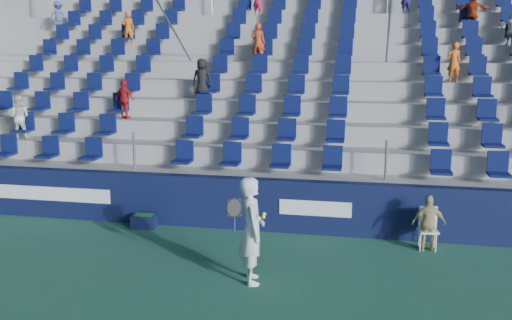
{
  "coord_description": "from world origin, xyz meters",
  "views": [
    {
      "loc": [
        2.66,
        -9.2,
        4.11
      ],
      "look_at": [
        0.2,
        2.8,
        1.7
      ],
      "focal_mm": 40.0,
      "sensor_mm": 36.0,
      "label": 1
    }
  ],
  "objects": [
    {
      "name": "line_judge",
      "position": [
        3.88,
        2.5,
        0.58
      ],
      "size": [
        0.72,
        0.39,
        1.17
      ],
      "primitive_type": "imported",
      "rotation": [
        0.0,
        0.0,
        3.3
      ],
      "color": "tan",
      "rests_on": "ground"
    },
    {
      "name": "line_judge_chair",
      "position": [
        3.88,
        2.64,
        0.5
      ],
      "size": [
        0.44,
        0.46,
        0.88
      ],
      "color": "white",
      "rests_on": "ground"
    },
    {
      "name": "ball_bin",
      "position": [
        -2.45,
        2.75,
        0.17
      ],
      "size": [
        0.58,
        0.4,
        0.31
      ],
      "color": "#0E1334",
      "rests_on": "ground"
    },
    {
      "name": "sponsor_wall",
      "position": [
        0.0,
        3.15,
        0.6
      ],
      "size": [
        24.0,
        0.32,
        1.2
      ],
      "color": "#0F1539",
      "rests_on": "ground"
    },
    {
      "name": "grandstand",
      "position": [
        0.0,
        8.24,
        2.13
      ],
      "size": [
        24.0,
        8.17,
        6.63
      ],
      "color": "#9D9D98",
      "rests_on": "ground"
    },
    {
      "name": "tennis_player",
      "position": [
        0.66,
        0.19,
        0.96
      ],
      "size": [
        0.73,
        0.81,
        1.92
      ],
      "color": "silver",
      "rests_on": "ground"
    },
    {
      "name": "ground",
      "position": [
        0.0,
        0.0,
        0.0
      ],
      "size": [
        70.0,
        70.0,
        0.0
      ],
      "primitive_type": "plane",
      "color": "#296148",
      "rests_on": "ground"
    }
  ]
}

